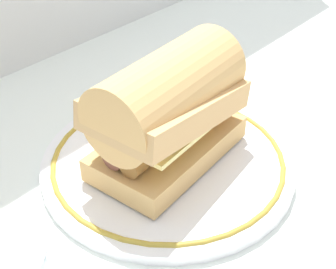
{
  "coord_description": "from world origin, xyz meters",
  "views": [
    {
      "loc": [
        -0.33,
        -0.27,
        0.35
      ],
      "look_at": [
        -0.01,
        0.01,
        0.04
      ],
      "focal_mm": 52.8,
      "sensor_mm": 36.0,
      "label": 1
    }
  ],
  "objects": [
    {
      "name": "ground_plane",
      "position": [
        0.0,
        0.0,
        0.0
      ],
      "size": [
        1.5,
        1.5,
        0.0
      ],
      "primitive_type": "plane",
      "color": "white"
    },
    {
      "name": "plate",
      "position": [
        -0.01,
        0.01,
        0.01
      ],
      "size": [
        0.28,
        0.28,
        0.01
      ],
      "color": "white",
      "rests_on": "ground_plane"
    },
    {
      "name": "sausage_sandwich",
      "position": [
        -0.01,
        0.01,
        0.08
      ],
      "size": [
        0.18,
        0.11,
        0.13
      ],
      "rotation": [
        0.0,
        0.0,
        0.08
      ],
      "color": "tan",
      "rests_on": "plate"
    }
  ]
}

